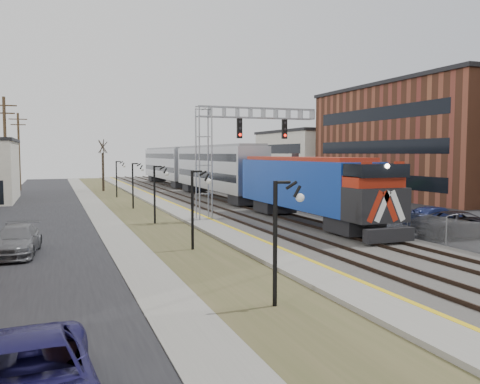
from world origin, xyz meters
TOP-DOWN VIEW (x-y plane):
  - street_west at (-11.50, 35.00)m, footprint 7.00×120.00m
  - sidewalk at (-7.00, 35.00)m, footprint 2.00×120.00m
  - grass_median at (-4.00, 35.00)m, footprint 4.00×120.00m
  - platform at (-1.00, 35.00)m, footprint 2.00×120.00m
  - ballast_bed at (4.00, 35.00)m, footprint 8.00×120.00m
  - parking_lot at (16.00, 35.00)m, footprint 16.00×120.00m
  - platform_edge at (-0.12, 35.00)m, footprint 0.24×120.00m
  - track_near at (2.00, 35.00)m, footprint 1.58×120.00m
  - track_far at (5.50, 35.00)m, footprint 1.58×120.00m
  - train at (5.50, 47.94)m, footprint 3.00×63.05m
  - signal_gantry at (1.22, 27.99)m, footprint 9.00×1.07m
  - lampposts at (-4.00, 18.29)m, footprint 0.14×62.14m
  - fence at (8.20, 35.00)m, footprint 0.04×120.00m
  - bare_trees at (-12.66, 38.91)m, footprint 12.30×42.30m
  - car_lot_c at (11.43, 16.27)m, footprint 5.78×3.30m
  - car_lot_d at (12.77, 19.88)m, footprint 4.91×2.38m
  - car_lot_e at (12.56, 28.42)m, footprint 4.51×2.94m
  - car_lot_f at (11.73, 45.02)m, footprint 4.94×3.19m
  - car_street_a at (-10.91, 3.38)m, footprint 2.62×5.19m
  - car_street_b at (-12.15, 19.62)m, footprint 2.36×4.91m

SIDE VIEW (x-z plane):
  - street_west at x=-11.50m, z-range 0.00..0.04m
  - parking_lot at x=16.00m, z-range 0.00..0.04m
  - grass_median at x=-4.00m, z-range 0.00..0.06m
  - sidewalk at x=-7.00m, z-range 0.00..0.08m
  - ballast_bed at x=4.00m, z-range 0.00..0.20m
  - platform at x=-1.00m, z-range 0.00..0.24m
  - platform_edge at x=-0.12m, z-range 0.24..0.25m
  - track_near at x=2.00m, z-range 0.20..0.35m
  - track_far at x=5.50m, z-range 0.20..0.35m
  - car_lot_d at x=12.77m, z-range 0.00..1.38m
  - car_street_b at x=-12.15m, z-range 0.00..1.38m
  - car_street_a at x=-10.91m, z-range 0.00..1.41m
  - car_lot_e at x=12.56m, z-range 0.00..1.43m
  - car_lot_c at x=11.43m, z-range 0.00..1.52m
  - car_lot_f at x=11.73m, z-range 0.00..1.54m
  - fence at x=8.20m, z-range 0.00..1.60m
  - lampposts at x=-4.00m, z-range 0.00..4.00m
  - bare_trees at x=-12.66m, z-range -0.27..5.68m
  - train at x=5.50m, z-range 0.22..5.55m
  - signal_gantry at x=1.22m, z-range 1.51..9.66m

